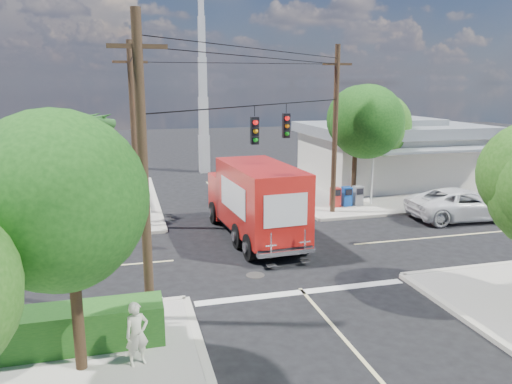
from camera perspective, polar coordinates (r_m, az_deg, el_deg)
name	(u,v)px	position (r m, az deg, el deg)	size (l,w,h in m)	color
ground	(268,252)	(21.38, 1.39, -6.88)	(120.00, 120.00, 0.00)	black
sidewalk_ne	(376,187)	(35.19, 13.52, 0.57)	(14.12, 14.12, 0.14)	#ADA79C
sidewalk_nw	(34,207)	(31.48, -24.00, -1.54)	(14.12, 14.12, 0.14)	#ADA79C
road_markings	(278,264)	(20.06, 2.58, -8.20)	(32.00, 32.00, 0.01)	beige
building_ne	(391,152)	(36.54, 15.14, 4.49)	(11.80, 10.20, 4.50)	beige
building_nw	(15,166)	(32.81, -25.84, 2.65)	(10.80, 10.20, 4.30)	beige
radio_tower	(203,101)	(39.88, -6.07, 10.26)	(0.80, 0.80, 17.00)	silver
tree_sw_front	(69,204)	(12.21, -20.63, -1.27)	(3.88, 3.78, 6.03)	#422D1C
tree_ne_front	(357,124)	(29.23, 11.43, 7.64)	(4.21, 4.14, 6.66)	#422D1C
tree_ne_back	(378,130)	(32.42, 13.82, 6.93)	(3.77, 3.66, 5.82)	#422D1C
palm_nw_front	(86,123)	(27.01, -18.87, 7.44)	(3.01, 3.08, 5.59)	#422D1C
palm_nw_back	(48,129)	(28.73, -22.64, 6.67)	(3.01, 3.08, 5.19)	#422D1C
utility_poles	(223,140)	(21.51, -3.83, 6.00)	(12.00, 10.68, 9.00)	#473321
picket_fence	(55,317)	(15.31, -21.98, -13.14)	(5.94, 0.06, 1.00)	silver
hedge_sw	(43,331)	(14.63, -23.16, -14.44)	(6.20, 1.20, 1.10)	#1A4E18
vending_boxes	(347,196)	(29.03, 10.32, -0.50)	(1.90, 0.50, 1.10)	red
delivery_truck	(255,200)	(22.78, -0.11, -0.97)	(3.12, 8.32, 3.53)	black
parked_car	(463,204)	(28.39, 22.63, -1.29)	(2.71, 5.88, 1.63)	silver
pedestrian	(137,334)	(13.17, -13.46, -15.50)	(0.60, 0.39, 1.64)	beige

